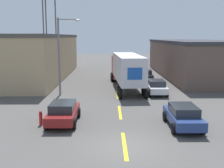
% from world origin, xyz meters
% --- Properties ---
extents(ground_plane, '(160.00, 160.00, 0.00)m').
position_xyz_m(ground_plane, '(0.00, 0.00, 0.00)').
color(ground_plane, '#4C4947').
extents(road_centerline, '(0.20, 17.37, 0.01)m').
position_xyz_m(road_centerline, '(0.00, 6.93, 0.00)').
color(road_centerline, yellow).
rests_on(road_centerline, ground_plane).
extents(warehouse_left, '(14.07, 26.83, 6.06)m').
position_xyz_m(warehouse_left, '(-13.95, 26.06, 3.04)').
color(warehouse_left, tan).
rests_on(warehouse_left, ground_plane).
extents(warehouse_right, '(9.84, 25.41, 5.25)m').
position_xyz_m(warehouse_right, '(11.83, 27.17, 2.63)').
color(warehouse_right, brown).
rests_on(warehouse_right, ground_plane).
extents(semi_truck, '(3.49, 13.50, 3.86)m').
position_xyz_m(semi_truck, '(1.08, 17.37, 2.31)').
color(semi_truck, '#B21919').
rests_on(semi_truck, ground_plane).
extents(parked_car_left_near, '(1.98, 4.35, 1.47)m').
position_xyz_m(parked_car_left_near, '(-3.93, 4.16, 0.78)').
color(parked_car_left_near, maroon).
rests_on(parked_car_left_near, ground_plane).
extents(parked_car_right_far, '(1.98, 4.35, 1.47)m').
position_xyz_m(parked_car_right_far, '(3.93, 22.89, 0.78)').
color(parked_car_right_far, black).
rests_on(parked_car_right_far, ground_plane).
extents(parked_car_right_mid, '(1.98, 4.35, 1.47)m').
position_xyz_m(parked_car_right_mid, '(3.93, 13.74, 0.78)').
color(parked_car_right_mid, silver).
rests_on(parked_car_right_mid, ground_plane).
extents(parked_car_right_near, '(1.98, 4.35, 1.47)m').
position_xyz_m(parked_car_right_near, '(3.93, 3.23, 0.78)').
color(parked_car_right_near, navy).
rests_on(parked_car_right_near, ground_plane).
extents(street_lamp, '(2.27, 0.32, 7.59)m').
position_xyz_m(street_lamp, '(-5.50, 13.52, 4.41)').
color(street_lamp, slate).
rests_on(street_lamp, ground_plane).
extents(fire_hydrant, '(0.22, 0.22, 0.98)m').
position_xyz_m(fire_hydrant, '(-5.35, 3.74, 0.49)').
color(fire_hydrant, red).
rests_on(fire_hydrant, ground_plane).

